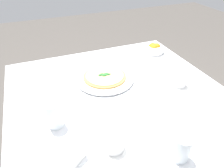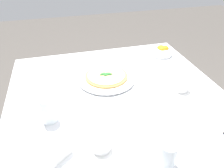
% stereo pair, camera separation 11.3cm
% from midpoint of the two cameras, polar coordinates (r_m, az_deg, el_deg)
% --- Properties ---
extents(dining_table, '(1.12, 1.12, 0.73)m').
position_cam_midpoint_polar(dining_table, '(1.17, 4.43, -8.36)').
color(dining_table, white).
rests_on(dining_table, ground_plane).
extents(pizza_plate, '(0.33, 0.33, 0.02)m').
position_cam_midpoint_polar(pizza_plate, '(1.20, 1.14, 1.65)').
color(pizza_plate, white).
rests_on(pizza_plate, dining_table).
extents(pizza, '(0.24, 0.24, 0.02)m').
position_cam_midpoint_polar(pizza, '(1.19, 1.15, 2.22)').
color(pizza, tan).
rests_on(pizza, pizza_plate).
extents(coffee_cup_near_left, '(0.13, 0.13, 0.06)m').
position_cam_midpoint_polar(coffee_cup_near_left, '(0.82, 1.09, -16.22)').
color(coffee_cup_near_left, white).
rests_on(coffee_cup_near_left, dining_table).
extents(coffee_cup_left_edge, '(0.13, 0.13, 0.07)m').
position_cam_midpoint_polar(coffee_cup_left_edge, '(1.18, 20.92, -0.51)').
color(coffee_cup_left_edge, white).
rests_on(coffee_cup_left_edge, dining_table).
extents(water_glass_right_edge, '(0.07, 0.07, 0.10)m').
position_cam_midpoint_polar(water_glass_right_edge, '(0.80, 18.89, -18.12)').
color(water_glass_right_edge, white).
rests_on(water_glass_right_edge, dining_table).
extents(water_glass_back_corner, '(0.07, 0.07, 0.12)m').
position_cam_midpoint_polar(water_glass_back_corner, '(0.94, -13.56, -7.20)').
color(water_glass_back_corner, white).
rests_on(water_glass_back_corner, dining_table).
extents(napkin_folded, '(0.23, 0.15, 0.02)m').
position_cam_midpoint_polar(napkin_folded, '(1.02, 30.88, -11.55)').
color(napkin_folded, white).
rests_on(napkin_folded, dining_table).
extents(dinner_knife, '(0.20, 0.05, 0.01)m').
position_cam_midpoint_polar(dinner_knife, '(1.01, 31.03, -10.88)').
color(dinner_knife, silver).
rests_on(dinner_knife, napkin_folded).
extents(citrus_bowl, '(0.15, 0.15, 0.07)m').
position_cam_midpoint_polar(citrus_bowl, '(1.53, 15.40, 8.64)').
color(citrus_bowl, white).
rests_on(citrus_bowl, dining_table).
extents(menu_card, '(0.06, 0.07, 0.06)m').
position_cam_midpoint_polar(menu_card, '(0.80, -9.18, -18.59)').
color(menu_card, white).
rests_on(menu_card, dining_table).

